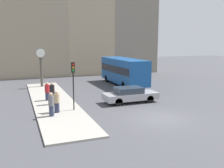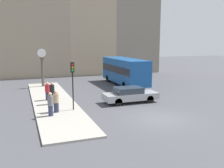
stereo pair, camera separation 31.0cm
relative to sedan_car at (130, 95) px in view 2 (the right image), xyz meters
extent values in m
plane|color=#47474C|center=(0.00, -4.93, -0.69)|extent=(120.00, 120.00, 0.00)
cube|color=#A39E93|center=(-6.23, 2.65, -0.63)|extent=(3.44, 19.16, 0.12)
cube|color=gray|center=(-7.48, 20.14, 6.97)|extent=(11.89, 5.00, 15.34)
cube|color=tan|center=(2.05, 20.14, 8.33)|extent=(7.16, 5.00, 18.05)
cube|color=gray|center=(9.53, 20.14, 6.14)|extent=(7.80, 5.00, 13.68)
cube|color=#9E9EA3|center=(0.05, 0.00, -0.13)|extent=(4.70, 1.81, 0.56)
cube|color=#2D3842|center=(-0.14, 0.00, 0.40)|extent=(2.25, 1.63, 0.51)
cylinder|color=black|center=(1.51, 0.79, -0.36)|extent=(0.67, 0.22, 0.67)
cylinder|color=black|center=(1.51, -0.79, -0.36)|extent=(0.67, 0.22, 0.67)
cylinder|color=black|center=(-1.41, 0.79, -0.36)|extent=(0.67, 0.22, 0.67)
cylinder|color=black|center=(-1.41, -0.79, -0.36)|extent=(0.67, 0.22, 0.67)
cube|color=#195199|center=(3.05, 8.34, 1.08)|extent=(2.54, 8.94, 2.82)
cube|color=#1E232D|center=(3.05, 8.34, 1.28)|extent=(2.57, 8.77, 0.83)
cylinder|color=black|center=(4.18, 11.11, -0.24)|extent=(0.28, 0.90, 0.90)
cylinder|color=black|center=(1.91, 11.11, -0.24)|extent=(0.28, 0.90, 0.90)
cylinder|color=black|center=(4.18, 5.56, -0.24)|extent=(0.28, 0.90, 0.90)
cylinder|color=black|center=(1.91, 5.56, -0.24)|extent=(0.28, 0.90, 0.90)
cylinder|color=black|center=(-5.15, -1.01, 0.85)|extent=(0.09, 0.09, 2.85)
cube|color=black|center=(-5.15, -1.01, 2.65)|extent=(0.26, 0.20, 0.76)
cylinder|color=red|center=(-5.15, -1.13, 2.86)|extent=(0.15, 0.04, 0.15)
cylinder|color=orange|center=(-5.15, -1.13, 2.65)|extent=(0.15, 0.04, 0.15)
cylinder|color=green|center=(-5.15, -1.13, 2.44)|extent=(0.15, 0.04, 0.15)
cylinder|color=#4C473D|center=(-6.38, 10.10, 1.00)|extent=(0.31, 0.31, 3.14)
cube|color=#4C473D|center=(-6.38, 10.10, 2.66)|extent=(0.40, 0.40, 0.18)
cylinder|color=#4C473D|center=(-6.38, 10.10, 3.25)|extent=(1.08, 0.04, 1.08)
cylinder|color=white|center=(-6.38, 10.10, 3.25)|extent=(1.00, 0.06, 1.00)
cylinder|color=#2D334C|center=(-6.95, -2.02, -0.20)|extent=(0.33, 0.33, 0.74)
cylinder|color=slate|center=(-6.95, -2.02, 0.51)|extent=(0.39, 0.39, 0.69)
sphere|color=tan|center=(-6.95, -2.02, 0.98)|extent=(0.25, 0.25, 0.25)
cylinder|color=#2D334C|center=(-6.42, 1.29, -0.16)|extent=(0.34, 0.34, 0.83)
cylinder|color=black|center=(-6.42, 1.29, 0.64)|extent=(0.40, 0.40, 0.77)
sphere|color=tan|center=(-6.42, 1.29, 1.14)|extent=(0.22, 0.22, 0.22)
cylinder|color=#2D334C|center=(-6.46, -1.23, -0.21)|extent=(0.37, 0.37, 0.72)
cylinder|color=tan|center=(-6.46, -1.23, 0.48)|extent=(0.43, 0.43, 0.67)
sphere|color=tan|center=(-6.46, -1.23, 0.92)|extent=(0.22, 0.22, 0.22)
cylinder|color=#2D334C|center=(-6.63, 2.89, -0.21)|extent=(0.36, 0.36, 0.72)
cylinder|color=red|center=(-6.63, 2.89, 0.48)|extent=(0.42, 0.42, 0.67)
sphere|color=tan|center=(-6.63, 2.89, 0.93)|extent=(0.22, 0.22, 0.22)
camera|label=1|loc=(-9.07, -19.09, 4.55)|focal=40.00mm
camera|label=2|loc=(-8.78, -19.20, 4.55)|focal=40.00mm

